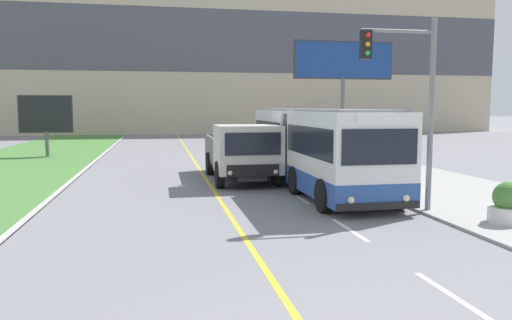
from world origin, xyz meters
The scene contains 11 objects.
apartment_block_background centered at (0.00, 57.74, 10.14)m, with size 80.00×8.04×20.28m.
city_bus centered at (3.96, 14.46, 1.54)m, with size 2.65×11.60×3.03m.
dump_truck centered at (1.43, 16.15, 1.21)m, with size 2.56×6.76×2.40m.
car_distant centered at (3.97, 31.23, 0.69)m, with size 1.80×4.30×1.45m.
traffic_light_mast centered at (5.14, 9.36, 3.59)m, with size 2.28×0.32×5.62m.
billboard_large centered at (8.98, 24.87, 5.61)m, with size 6.17×0.24×7.04m.
billboard_small centered at (-8.86, 29.11, 2.57)m, with size 3.23×0.24×3.84m.
planter_round_near centered at (6.97, 7.42, 0.55)m, with size 0.98×0.98×1.08m.
planter_round_second centered at (6.92, 12.82, 0.56)m, with size 0.99×0.99×1.11m.
planter_round_third centered at (7.01, 18.22, 0.53)m, with size 0.95×0.95×1.04m.
planter_round_far centered at (6.98, 23.62, 0.55)m, with size 0.97×0.97×1.07m.
Camera 1 is at (-1.93, -3.91, 3.09)m, focal length 35.00 mm.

